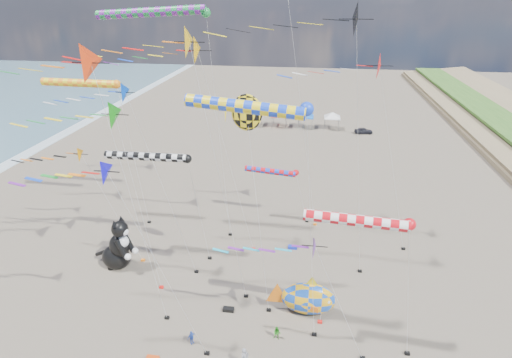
{
  "coord_description": "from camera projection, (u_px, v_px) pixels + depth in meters",
  "views": [
    {
      "loc": [
        5.39,
        -14.74,
        23.45
      ],
      "look_at": [
        1.46,
        12.0,
        10.91
      ],
      "focal_mm": 28.0,
      "sensor_mm": 36.0,
      "label": 1
    }
  ],
  "objects": [
    {
      "name": "windsock_5",
      "position": [
        150.0,
        157.0,
        35.19
      ],
      "size": [
        9.31,
        0.79,
        10.84
      ],
      "color": "black",
      "rests_on": "ground"
    },
    {
      "name": "cat_inflatable",
      "position": [
        117.0,
        242.0,
        36.74
      ],
      "size": [
        4.42,
        2.99,
        5.45
      ],
      "primitive_type": null,
      "rotation": [
        0.0,
        0.0,
        -0.26
      ],
      "color": "black",
      "rests_on": "ground"
    },
    {
      "name": "delta_kite_3",
      "position": [
        111.0,
        170.0,
        23.33
      ],
      "size": [
        9.9,
        1.71,
        15.37
      ],
      "color": "#110BD2",
      "rests_on": "ground"
    },
    {
      "name": "delta_kite_7",
      "position": [
        178.0,
        45.0,
        25.98
      ],
      "size": [
        11.6,
        2.25,
        21.9
      ],
      "color": "gold",
      "rests_on": "ground"
    },
    {
      "name": "delta_kite_10",
      "position": [
        119.0,
        100.0,
        30.96
      ],
      "size": [
        10.97,
        1.84,
        17.34
      ],
      "color": "#0441CB",
      "rests_on": "ground"
    },
    {
      "name": "delta_kite_9",
      "position": [
        99.0,
        120.0,
        29.13
      ],
      "size": [
        10.81,
        2.46,
        16.58
      ],
      "color": "#118312",
      "rests_on": "ground"
    },
    {
      "name": "kite_bag_2",
      "position": [
        293.0,
        247.0,
        40.45
      ],
      "size": [
        0.9,
        0.44,
        0.3
      ],
      "primitive_type": "cube",
      "color": "#1329C5",
      "rests_on": "ground"
    },
    {
      "name": "delta_kite_5",
      "position": [
        389.0,
        70.0,
        33.41
      ],
      "size": [
        11.61,
        2.59,
        19.21
      ],
      "color": "red",
      "rests_on": "ground"
    },
    {
      "name": "child_blue",
      "position": [
        192.0,
        337.0,
        29.28
      ],
      "size": [
        0.64,
        0.7,
        1.15
      ],
      "primitive_type": "imported",
      "rotation": [
        0.0,
        0.0,
        0.88
      ],
      "color": "blue",
      "rests_on": "ground"
    },
    {
      "name": "delta_kite_4",
      "position": [
        346.0,
        22.0,
        28.39
      ],
      "size": [
        12.91,
        2.69,
        23.3
      ],
      "color": "black",
      "rests_on": "ground"
    },
    {
      "name": "windsock_0",
      "position": [
        252.0,
        108.0,
        23.5
      ],
      "size": [
        8.97,
        0.84,
        17.85
      ],
      "color": "blue",
      "rests_on": "ground"
    },
    {
      "name": "parked_car",
      "position": [
        364.0,
        131.0,
        73.68
      ],
      "size": [
        3.42,
        1.75,
        1.11
      ],
      "primitive_type": "imported",
      "rotation": [
        0.0,
        0.0,
        1.71
      ],
      "color": "#26262D",
      "rests_on": "ground"
    },
    {
      "name": "kite_bag_3",
      "position": [
        228.0,
        309.0,
        32.46
      ],
      "size": [
        0.9,
        0.44,
        0.3
      ],
      "primitive_type": "cube",
      "color": "black",
      "rests_on": "ground"
    },
    {
      "name": "windsock_4",
      "position": [
        362.0,
        222.0,
        24.67
      ],
      "size": [
        8.11,
        0.78,
        11.12
      ],
      "color": "red",
      "rests_on": "ground"
    },
    {
      "name": "windsock_2",
      "position": [
        83.0,
        84.0,
        39.21
      ],
      "size": [
        9.51,
        0.82,
        15.94
      ],
      "color": "orange",
      "rests_on": "ground"
    },
    {
      "name": "angelfish_kite",
      "position": [
        244.0,
        114.0,
        27.93
      ],
      "size": [
        3.74,
        3.02,
        17.27
      ],
      "color": "yellow",
      "rests_on": "ground"
    },
    {
      "name": "delta_kite_2",
      "position": [
        83.0,
        66.0,
        23.97
      ],
      "size": [
        11.54,
        2.69,
        21.11
      ],
      "color": "red",
      "rests_on": "ground"
    },
    {
      "name": "delta_kite_1",
      "position": [
        318.0,
        258.0,
        25.19
      ],
      "size": [
        9.14,
        1.87,
        9.61
      ],
      "color": "#58208E",
      "rests_on": "ground"
    },
    {
      "name": "windsock_1",
      "position": [
        273.0,
        172.0,
        43.28
      ],
      "size": [
        7.24,
        0.69,
        6.35
      ],
      "color": "red",
      "rests_on": "ground"
    },
    {
      "name": "windsock_3",
      "position": [
        155.0,
        13.0,
        34.29
      ],
      "size": [
        11.56,
        0.83,
        22.47
      ],
      "color": "#188638",
      "rests_on": "ground"
    },
    {
      "name": "tent_row",
      "position": [
        293.0,
        111.0,
        76.14
      ],
      "size": [
        19.2,
        4.2,
        3.8
      ],
      "color": "white",
      "rests_on": "ground"
    },
    {
      "name": "delta_kite_0",
      "position": [
        64.0,
        160.0,
        35.12
      ],
      "size": [
        11.23,
        1.56,
        11.47
      ],
      "color": "orange",
      "rests_on": "ground"
    },
    {
      "name": "delta_kite_6",
      "position": [
        205.0,
        52.0,
        32.77
      ],
      "size": [
        11.26,
        2.62,
        20.7
      ],
      "color": "#E5A10C",
      "rests_on": "ground"
    },
    {
      "name": "fish_inflatable",
      "position": [
        308.0,
        299.0,
        31.77
      ],
      "size": [
        5.73,
        2.02,
        3.65
      ],
      "color": "blue",
      "rests_on": "ground"
    },
    {
      "name": "child_green",
      "position": [
        277.0,
        333.0,
        29.64
      ],
      "size": [
        0.63,
        0.53,
        1.14
      ],
      "primitive_type": "imported",
      "rotation": [
        0.0,
        0.0,
        -0.2
      ],
      "color": "#26891E",
      "rests_on": "ground"
    }
  ]
}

